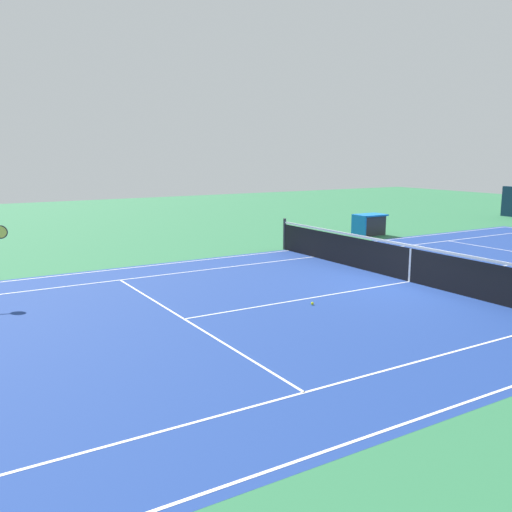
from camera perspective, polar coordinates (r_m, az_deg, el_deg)
ground_plane at (r=15.10m, az=15.42°, el=-2.55°), size 60.00×60.00×0.00m
court_slab at (r=15.09m, az=15.42°, el=-2.54°), size 24.20×11.40×0.00m
court_line_markings at (r=15.09m, az=15.42°, el=-2.53°), size 23.85×11.05×0.01m
tennis_net at (r=14.99m, az=15.51°, el=-0.72°), size 0.10×11.70×1.08m
tennis_ball at (r=12.42m, az=5.79°, el=-4.85°), size 0.07×0.07×0.07m
equipment_cart_tarped at (r=23.20m, az=11.51°, el=3.19°), size 1.25×0.84×0.85m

